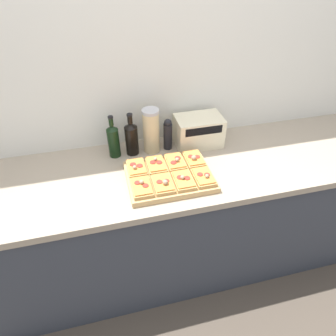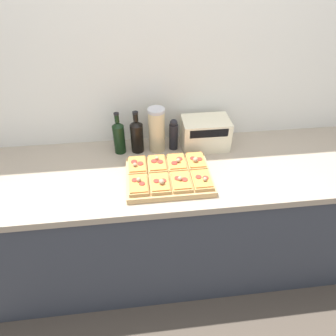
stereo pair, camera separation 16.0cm
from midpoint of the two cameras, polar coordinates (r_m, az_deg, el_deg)
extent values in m
plane|color=#4C4238|center=(2.18, 0.80, -24.05)|extent=(12.00, 12.00, 0.00)
cube|color=silver|center=(1.80, -4.47, 16.02)|extent=(6.00, 0.06, 2.50)
cube|color=#333842|center=(2.00, -1.43, -10.44)|extent=(2.60, 0.64, 0.85)
cube|color=gray|center=(1.70, -1.67, -0.52)|extent=(2.63, 0.67, 0.04)
cube|color=tan|center=(1.60, -2.60, -1.79)|extent=(0.45, 0.34, 0.03)
cube|color=tan|center=(1.63, -8.80, -0.17)|extent=(0.10, 0.15, 0.02)
cube|color=#D6843D|center=(1.62, -8.85, 0.21)|extent=(0.09, 0.14, 0.01)
cylinder|color=#AD2D23|center=(1.62, -9.50, 0.57)|extent=(0.03, 0.03, 0.00)
cylinder|color=#AD2D23|center=(1.61, -8.27, 0.33)|extent=(0.03, 0.03, 0.00)
sphere|color=tan|center=(1.59, -9.25, 0.04)|extent=(0.02, 0.02, 0.02)
cube|color=tan|center=(1.63, -5.06, 0.39)|extent=(0.10, 0.15, 0.02)
cube|color=#D6843D|center=(1.63, -5.09, 0.78)|extent=(0.09, 0.14, 0.01)
cylinder|color=#AD2D23|center=(1.62, -5.72, 0.99)|extent=(0.03, 0.03, 0.00)
cylinder|color=#AD2D23|center=(1.62, -4.50, 0.97)|extent=(0.03, 0.03, 0.00)
sphere|color=tan|center=(1.63, -5.22, 1.61)|extent=(0.02, 0.02, 0.02)
cube|color=tan|center=(1.65, -1.37, 0.95)|extent=(0.10, 0.15, 0.02)
cube|color=#D6843D|center=(1.64, -1.38, 1.34)|extent=(0.09, 0.14, 0.01)
cylinder|color=#AD2D23|center=(1.62, -1.77, 0.95)|extent=(0.03, 0.03, 0.00)
cylinder|color=#AD2D23|center=(1.65, -0.90, 1.83)|extent=(0.03, 0.03, 0.00)
sphere|color=tan|center=(1.62, -1.08, 1.49)|extent=(0.02, 0.02, 0.02)
cube|color=tan|center=(1.67, 2.25, 1.50)|extent=(0.10, 0.15, 0.02)
cube|color=#D6843D|center=(1.66, 2.26, 1.88)|extent=(0.09, 0.14, 0.01)
cylinder|color=#AD2D23|center=(1.66, 1.62, 2.11)|extent=(0.03, 0.03, 0.00)
cylinder|color=#AD2D23|center=(1.66, 2.87, 2.06)|extent=(0.03, 0.03, 0.00)
sphere|color=tan|center=(1.63, 2.16, 1.88)|extent=(0.03, 0.03, 0.03)
cube|color=tan|center=(1.50, -8.05, -3.88)|extent=(0.10, 0.15, 0.02)
cube|color=#D6843D|center=(1.49, -8.10, -3.49)|extent=(0.09, 0.14, 0.01)
cylinder|color=#AD2D23|center=(1.50, -8.89, -2.91)|extent=(0.03, 0.03, 0.00)
cylinder|color=#AD2D23|center=(1.48, -7.39, -3.47)|extent=(0.03, 0.03, 0.00)
sphere|color=tan|center=(1.49, -8.12, -2.77)|extent=(0.02, 0.02, 0.02)
cube|color=tan|center=(1.51, -4.00, -3.25)|extent=(0.10, 0.15, 0.02)
cube|color=#D6843D|center=(1.50, -4.03, -2.85)|extent=(0.09, 0.14, 0.01)
cylinder|color=#AD2D23|center=(1.50, -4.71, -2.75)|extent=(0.03, 0.03, 0.00)
cylinder|color=#AD2D23|center=(1.50, -3.37, -2.59)|extent=(0.03, 0.03, 0.00)
sphere|color=tan|center=(1.48, -3.64, -2.85)|extent=(0.03, 0.03, 0.03)
cube|color=tan|center=(1.53, -0.02, -2.61)|extent=(0.10, 0.15, 0.02)
cube|color=#D6843D|center=(1.52, -0.02, -2.21)|extent=(0.09, 0.14, 0.01)
cylinder|color=#AD2D23|center=(1.52, -0.73, -1.91)|extent=(0.03, 0.03, 0.00)
cylinder|color=#AD2D23|center=(1.51, 0.64, -2.05)|extent=(0.03, 0.03, 0.00)
sphere|color=tan|center=(1.50, -0.42, -1.93)|extent=(0.02, 0.02, 0.02)
cube|color=tan|center=(1.55, 3.85, -1.97)|extent=(0.10, 0.15, 0.02)
cube|color=#D6843D|center=(1.54, 3.88, -1.57)|extent=(0.09, 0.14, 0.01)
cylinder|color=#AD2D23|center=(1.54, 3.19, -1.33)|extent=(0.03, 0.03, 0.00)
cylinder|color=#AD2D23|center=(1.54, 4.55, -1.38)|extent=(0.03, 0.03, 0.00)
sphere|color=tan|center=(1.52, 4.47, -1.65)|extent=(0.02, 0.02, 0.02)
cylinder|color=black|center=(1.77, -12.85, 4.61)|extent=(0.07, 0.07, 0.18)
cone|color=black|center=(1.72, -13.33, 7.41)|extent=(0.07, 0.07, 0.03)
cylinder|color=black|center=(1.70, -13.50, 8.46)|extent=(0.03, 0.03, 0.05)
cylinder|color=black|center=(1.69, -13.65, 9.29)|extent=(0.03, 0.03, 0.01)
cylinder|color=black|center=(1.77, -9.50, 5.12)|extent=(0.08, 0.08, 0.18)
cone|color=black|center=(1.72, -9.85, 7.95)|extent=(0.08, 0.08, 0.03)
cylinder|color=black|center=(1.70, -9.99, 9.00)|extent=(0.03, 0.03, 0.05)
cylinder|color=black|center=(1.69, -10.09, 9.85)|extent=(0.03, 0.03, 0.01)
cylinder|color=beige|center=(1.76, -5.83, 6.71)|extent=(0.09, 0.09, 0.25)
cylinder|color=#B2B2B7|center=(1.69, -6.12, 10.62)|extent=(0.10, 0.10, 0.02)
cylinder|color=black|center=(1.80, -2.59, 5.93)|extent=(0.05, 0.05, 0.16)
sphere|color=black|center=(1.75, -2.67, 8.54)|extent=(0.04, 0.04, 0.04)
cube|color=beige|center=(1.83, 3.33, 6.96)|extent=(0.28, 0.18, 0.18)
cube|color=black|center=(1.73, 4.23, 7.01)|extent=(0.22, 0.01, 0.05)
cube|color=black|center=(1.87, 7.83, 7.73)|extent=(0.02, 0.02, 0.02)
camera|label=1|loc=(0.08, -92.86, -2.27)|focal=32.00mm
camera|label=2|loc=(0.08, 87.14, 2.27)|focal=32.00mm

